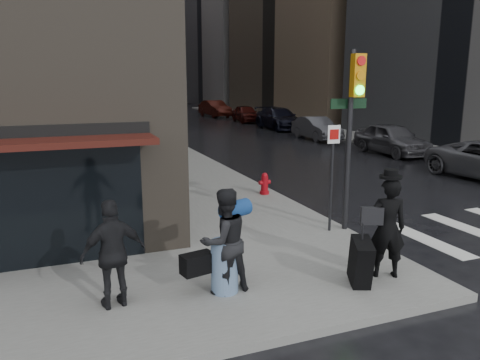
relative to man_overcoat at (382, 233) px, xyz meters
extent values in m
plane|color=black|center=(-0.84, 0.82, -1.02)|extent=(140.00, 140.00, 0.00)
cube|color=slate|center=(-0.84, 27.82, -0.94)|extent=(4.00, 50.00, 0.15)
cube|color=slate|center=(12.66, 27.82, -0.94)|extent=(3.00, 50.00, 0.15)
cube|color=silver|center=(2.66, 1.82, -1.01)|extent=(0.50, 3.00, 0.01)
cube|color=silver|center=(4.26, 1.82, -1.01)|extent=(0.50, 3.00, 0.01)
cube|color=gray|center=(25.16, 58.82, 11.48)|extent=(22.00, 20.00, 25.00)
cube|color=gray|center=(5.16, 78.82, 14.98)|extent=(40.00, 12.00, 32.00)
imported|color=black|center=(0.14, 0.04, 0.07)|extent=(0.80, 0.67, 1.88)
cylinder|color=black|center=(0.14, 0.04, 1.03)|extent=(0.40, 0.40, 0.05)
cylinder|color=black|center=(0.14, 0.04, 1.09)|extent=(0.25, 0.25, 0.15)
cube|color=black|center=(-0.17, 0.10, 0.32)|extent=(0.42, 0.27, 0.33)
cube|color=black|center=(-0.54, -0.16, -0.43)|extent=(0.56, 0.79, 0.95)
cylinder|color=black|center=(-0.54, -0.16, 0.07)|extent=(0.04, 0.04, 0.44)
imported|color=black|center=(-2.87, 0.51, 0.05)|extent=(1.02, 0.87, 1.84)
cube|color=black|center=(-3.32, 0.59, -0.32)|extent=(0.60, 0.41, 0.34)
cylinder|color=navy|center=(-2.59, 0.69, 0.54)|extent=(0.62, 0.48, 0.29)
imported|color=black|center=(-4.68, 0.66, 0.02)|extent=(1.10, 0.60, 1.79)
cylinder|color=black|center=(1.06, 2.72, 1.27)|extent=(0.13, 0.13, 4.28)
cube|color=orange|center=(1.05, 2.49, 2.82)|extent=(0.30, 0.20, 0.96)
cylinder|color=red|center=(1.05, 2.38, 3.14)|extent=(0.22, 0.06, 0.21)
cylinder|color=orange|center=(1.05, 2.38, 2.82)|extent=(0.22, 0.06, 0.21)
cylinder|color=#19E533|center=(1.05, 2.38, 2.50)|extent=(0.22, 0.06, 0.21)
cylinder|color=black|center=(0.63, 2.73, 0.41)|extent=(0.06, 0.06, 2.57)
cube|color=white|center=(0.63, 2.70, 1.48)|extent=(0.32, 0.03, 0.43)
cube|color=black|center=(1.06, 2.80, 2.18)|extent=(0.96, 0.05, 0.24)
cylinder|color=#9A0912|center=(0.68, 6.68, -0.82)|extent=(0.30, 0.30, 0.09)
cylinder|color=#9A0912|center=(0.68, 6.68, -0.58)|extent=(0.23, 0.23, 0.57)
sphere|color=#9A0912|center=(0.68, 6.68, -0.28)|extent=(0.21, 0.21, 0.21)
cylinder|color=#9A0912|center=(0.68, 6.68, -0.49)|extent=(0.39, 0.16, 0.13)
imported|color=#4B4A4F|center=(10.40, 12.55, -0.23)|extent=(1.99, 4.69, 1.58)
imported|color=#4E4E54|center=(9.89, 19.10, -0.31)|extent=(1.64, 4.35, 1.42)
imported|color=black|center=(10.46, 25.65, -0.22)|extent=(2.41, 5.59, 1.60)
imported|color=#45110D|center=(10.37, 32.21, -0.28)|extent=(2.17, 4.48, 1.48)
imported|color=#39110B|center=(9.64, 38.76, -0.21)|extent=(2.17, 5.07, 1.62)
camera|label=1|loc=(-5.36, -6.61, 2.75)|focal=35.00mm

